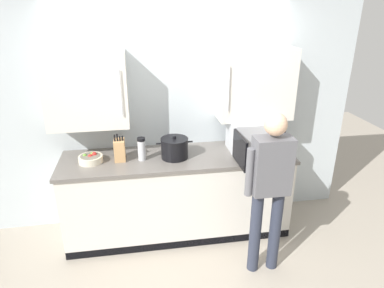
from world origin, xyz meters
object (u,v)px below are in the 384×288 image
fruit_bowl (91,158)px  knife_block (120,150)px  stock_pot (175,148)px  person_figure (270,182)px  microwave_oven (252,136)px  thermos_flask (142,149)px

fruit_bowl → knife_block: knife_block is taller
fruit_bowl → stock_pot: bearing=-1.6°
knife_block → person_figure: (1.35, -0.75, -0.09)m
microwave_oven → person_figure: bearing=-96.3°
knife_block → stock_pot: knife_block is taller
stock_pot → knife_block: bearing=176.8°
fruit_bowl → stock_pot: size_ratio=0.64×
person_figure → thermos_flask: bearing=147.6°
microwave_oven → thermos_flask: microwave_oven is taller
knife_block → stock_pot: (0.57, -0.03, -0.01)m
microwave_oven → stock_pot: bearing=-175.6°
knife_block → thermos_flask: knife_block is taller
fruit_bowl → stock_pot: stock_pot is taller
microwave_oven → knife_block: size_ratio=2.52×
fruit_bowl → stock_pot: (0.87, -0.02, 0.07)m
fruit_bowl → person_figure: (1.65, -0.74, -0.02)m
stock_pot → microwave_oven: bearing=4.4°
microwave_oven → stock_pot: size_ratio=1.96×
knife_block → fruit_bowl: bearing=-178.8°
microwave_oven → knife_block: bearing=-178.6°
microwave_oven → knife_block: (-1.44, -0.03, -0.05)m
knife_block → stock_pot: bearing=-3.2°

